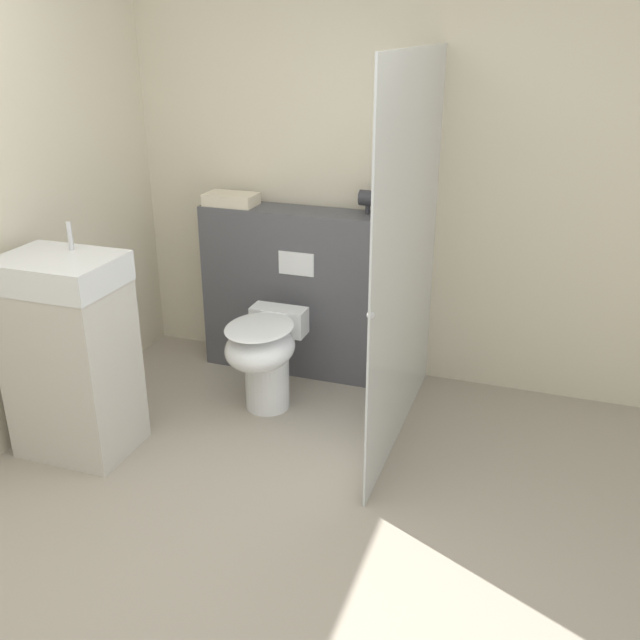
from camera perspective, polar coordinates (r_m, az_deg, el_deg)
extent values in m
plane|color=#9E9384|center=(2.95, -10.60, -22.00)|extent=(12.00, 12.00, 0.00)
cube|color=beige|center=(4.29, 3.37, 11.76)|extent=(8.00, 0.06, 2.50)
cube|color=#4C4C51|center=(4.40, -1.26, 2.18)|extent=(1.27, 0.26, 1.04)
cube|color=white|center=(4.21, -1.92, 4.51)|extent=(0.22, 0.01, 0.14)
cube|color=silver|center=(3.55, 7.03, 4.86)|extent=(0.01, 1.42, 1.96)
sphere|color=#B2B2B7|center=(2.94, 4.09, 0.38)|extent=(0.04, 0.04, 0.04)
cylinder|color=white|center=(4.09, -4.26, -4.52)|extent=(0.25, 0.25, 0.39)
ellipsoid|color=white|center=(3.93, -4.81, -2.23)|extent=(0.37, 0.46, 0.23)
ellipsoid|color=white|center=(3.88, -4.87, -0.57)|extent=(0.37, 0.45, 0.02)
cube|color=white|center=(4.14, -3.29, -0.01)|extent=(0.32, 0.14, 0.16)
cube|color=beige|center=(3.80, -19.15, -3.77)|extent=(0.55, 0.42, 0.89)
cube|color=white|center=(3.61, -20.19, 3.65)|extent=(0.56, 0.43, 0.15)
cylinder|color=silver|center=(3.66, -19.37, 6.35)|extent=(0.02, 0.02, 0.14)
cylinder|color=#2D2D33|center=(4.13, 4.29, 9.68)|extent=(0.16, 0.09, 0.09)
cone|color=#2D2D33|center=(4.11, 5.58, 9.56)|extent=(0.03, 0.08, 0.08)
cylinder|color=#2D2D33|center=(4.15, 3.84, 9.03)|extent=(0.03, 0.03, 0.08)
cube|color=beige|center=(4.40, -7.12, 9.57)|extent=(0.31, 0.19, 0.07)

